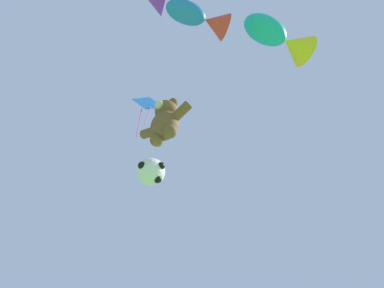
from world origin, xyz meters
name	(u,v)px	position (x,y,z in m)	size (l,w,h in m)	color
teddy_bear_kite	(165,121)	(0.28, 6.56, 8.91)	(1.93, 0.85, 1.96)	brown
soccer_ball_kite	(151,172)	(-0.28, 6.84, 7.24)	(0.84, 0.84, 0.78)	white
fish_kite_teal	(281,38)	(4.28, 7.14, 10.56)	(1.84, 2.40, 1.02)	#19ADB2
fish_kite_cobalt	(201,18)	(2.79, 4.98, 9.66)	(1.49, 1.78, 0.75)	blue
diamond_kite	(147,105)	(-1.10, 6.79, 11.63)	(0.79, 1.03, 2.80)	blue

